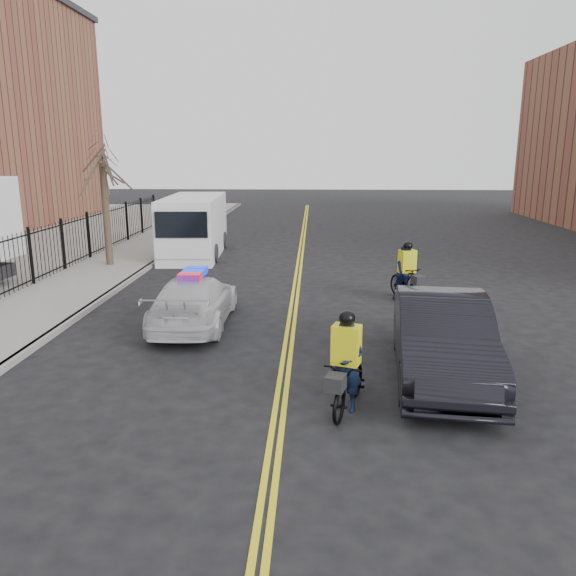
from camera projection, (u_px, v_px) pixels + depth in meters
The scene contains 12 objects.
ground at pixel (286, 360), 12.56m from camera, with size 120.00×120.00×0.00m, color black.
center_line_left at pixel (295, 281), 20.33m from camera, with size 0.10×60.00×0.01m, color yellow.
center_line_right at pixel (299, 281), 20.32m from camera, with size 0.10×60.00×0.01m, color yellow.
sidewalk at pixel (94, 277), 20.64m from camera, with size 3.00×60.00×0.15m, color gray.
curb at pixel (134, 277), 20.58m from camera, with size 0.20×60.00×0.15m, color gray.
iron_fence at pixel (51, 252), 20.49m from camera, with size 0.12×28.00×2.00m, color black, non-canonical shape.
street_tree at pixel (104, 179), 21.78m from camera, with size 3.20×3.20×4.80m.
police_cruiser at pixel (194, 301), 14.97m from camera, with size 1.92×4.63×1.50m.
dark_sedan at pixel (442, 338), 11.42m from camera, with size 1.80×5.17×1.70m, color black.
cargo_van at pixel (193, 227), 24.95m from camera, with size 2.70×6.40×2.63m.
cyclist_near at pixel (345, 376), 10.02m from camera, with size 1.21×2.00×1.85m.
cyclist_far at pixel (407, 277), 17.54m from camera, with size 1.18×1.90×1.86m.
Camera 1 is at (0.58, -11.81, 4.52)m, focal length 35.00 mm.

